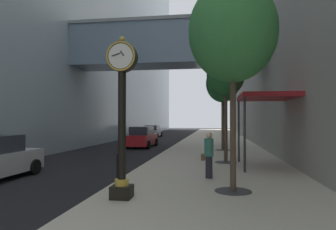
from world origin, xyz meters
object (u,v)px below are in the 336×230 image
street_clock (122,109)px  street_tree_near (233,32)px  car_white_near (153,131)px  street_tree_mid_far (223,84)px  street_tree_mid_near (226,76)px  bollard_third (120,167)px  pedestrian_walking (209,154)px  car_red_far (142,137)px

street_clock → street_tree_near: bearing=23.0°
car_white_near → street_tree_mid_far: bearing=-63.8°
street_clock → street_tree_mid_near: (3.07, 7.68, 1.94)m
street_tree_near → street_clock: bearing=-157.0°
street_tree_mid_near → street_clock: bearing=-111.8°
bollard_third → car_white_near: size_ratio=0.24×
street_clock → street_tree_near: size_ratio=0.70×
bollard_third → street_tree_mid_far: size_ratio=0.17×
street_clock → pedestrian_walking: 4.33m
street_tree_mid_far → car_white_near: (-8.65, 17.61, -4.08)m
street_tree_mid_near → car_red_far: 12.03m
street_tree_near → street_tree_mid_far: bearing=90.0°
street_clock → car_white_near: (-5.58, 31.67, -1.82)m
street_tree_mid_near → street_tree_near: bearing=-90.0°
car_red_far → bollard_third: bearing=-79.5°
bollard_third → car_red_far: size_ratio=0.23×
bollard_third → street_tree_mid_far: (3.75, 12.08, 4.15)m
street_tree_mid_near → pedestrian_walking: bearing=-100.0°
street_tree_near → car_white_near: 31.85m
car_white_near → street_tree_mid_near: bearing=-70.2°
pedestrian_walking → car_white_near: (-7.88, 28.34, -0.27)m
bollard_third → car_red_far: car_red_far is taller
car_white_near → car_red_far: (2.10, -14.60, 0.07)m
street_clock → bollard_third: size_ratio=4.24×
bollard_third → street_clock: bearing=-71.1°
street_clock → street_tree_mid_near: bearing=68.2°
street_clock → street_tree_near: 4.09m
street_tree_near → street_tree_mid_near: street_tree_near is taller
street_tree_mid_far → street_tree_near: bearing=-90.0°
car_white_near → car_red_far: car_red_far is taller
bollard_third → pedestrian_walking: pedestrian_walking is taller
street_clock → pedestrian_walking: bearing=55.3°
street_tree_mid_near → car_white_near: street_tree_mid_near is taller
bollard_third → street_tree_near: (3.75, -0.67, 4.26)m
car_white_near → car_red_far: size_ratio=0.97×
pedestrian_walking → street_tree_mid_far: bearing=85.9°
street_tree_mid_near → street_tree_mid_far: (0.00, 6.38, 0.32)m
street_clock → pedestrian_walking: street_clock is taller
street_clock → car_white_near: size_ratio=1.00×
street_tree_mid_near → car_white_near: size_ratio=1.24×
street_clock → pedestrian_walking: (2.30, 3.33, -1.55)m
street_tree_mid_far → street_tree_mid_near: bearing=-90.0°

